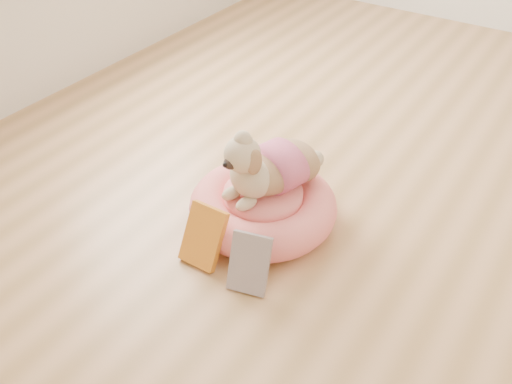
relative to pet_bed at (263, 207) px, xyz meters
The scene contains 5 objects.
floor 0.56m from the pet_bed, 35.14° to the left, with size 4.50×4.50×0.00m, color #A97B46.
pet_bed is the anchor object (origin of this frame).
dog 0.23m from the pet_bed, 75.97° to the left, with size 0.29×0.42×0.31m, color brown, non-canonical shape.
book_yellow 0.30m from the pet_bed, 102.26° to the right, with size 0.15×0.03×0.22m, color gold.
book_white 0.35m from the pet_bed, 64.88° to the right, with size 0.14×0.02×0.21m, color white.
Camera 1 is at (0.48, -1.78, 1.46)m, focal length 40.00 mm.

